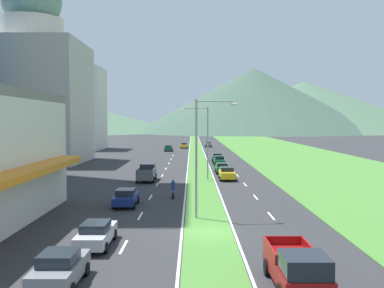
% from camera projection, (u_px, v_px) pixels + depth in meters
% --- Properties ---
extents(ground_plane, '(600.00, 600.00, 0.00)m').
position_uv_depth(ground_plane, '(207.00, 233.00, 29.08)').
color(ground_plane, '#2D2D30').
extents(grass_median, '(3.20, 240.00, 0.06)m').
position_uv_depth(grass_median, '(197.00, 157.00, 88.99)').
color(grass_median, '#477F33').
rests_on(grass_median, ground_plane).
extents(grass_verge_right, '(24.00, 240.00, 0.06)m').
position_uv_depth(grass_verge_right, '(298.00, 157.00, 89.03)').
color(grass_verge_right, '#477F33').
rests_on(grass_verge_right, ground_plane).
extents(lane_dash_left_2, '(0.16, 2.80, 0.01)m').
position_uv_depth(lane_dash_left_2, '(123.00, 247.00, 25.90)').
color(lane_dash_left_2, silver).
rests_on(lane_dash_left_2, ground_plane).
extents(lane_dash_left_3, '(0.16, 2.80, 0.01)m').
position_uv_depth(lane_dash_left_3, '(140.00, 216.00, 34.30)').
color(lane_dash_left_3, silver).
rests_on(lane_dash_left_3, ground_plane).
extents(lane_dash_left_4, '(0.16, 2.80, 0.01)m').
position_uv_depth(lane_dash_left_4, '(150.00, 197.00, 42.70)').
color(lane_dash_left_4, silver).
rests_on(lane_dash_left_4, ground_plane).
extents(lane_dash_left_5, '(0.16, 2.80, 0.01)m').
position_uv_depth(lane_dash_left_5, '(157.00, 185.00, 51.10)').
color(lane_dash_left_5, silver).
rests_on(lane_dash_left_5, ground_plane).
extents(lane_dash_left_6, '(0.16, 2.80, 0.01)m').
position_uv_depth(lane_dash_left_6, '(161.00, 175.00, 59.50)').
color(lane_dash_left_6, silver).
rests_on(lane_dash_left_6, ground_plane).
extents(lane_dash_left_7, '(0.16, 2.80, 0.01)m').
position_uv_depth(lane_dash_left_7, '(165.00, 169.00, 67.90)').
color(lane_dash_left_7, silver).
rests_on(lane_dash_left_7, ground_plane).
extents(lane_dash_left_8, '(0.16, 2.80, 0.01)m').
position_uv_depth(lane_dash_left_8, '(168.00, 163.00, 76.30)').
color(lane_dash_left_8, silver).
rests_on(lane_dash_left_8, ground_plane).
extents(lane_dash_left_9, '(0.16, 2.80, 0.01)m').
position_uv_depth(lane_dash_left_9, '(170.00, 159.00, 84.70)').
color(lane_dash_left_9, silver).
rests_on(lane_dash_left_9, ground_plane).
extents(lane_dash_left_10, '(0.16, 2.80, 0.01)m').
position_uv_depth(lane_dash_left_10, '(172.00, 156.00, 93.10)').
color(lane_dash_left_10, silver).
rests_on(lane_dash_left_10, ground_plane).
extents(lane_dash_right_2, '(0.16, 2.80, 0.01)m').
position_uv_depth(lane_dash_right_2, '(296.00, 247.00, 25.92)').
color(lane_dash_right_2, silver).
rests_on(lane_dash_right_2, ground_plane).
extents(lane_dash_right_3, '(0.16, 2.80, 0.01)m').
position_uv_depth(lane_dash_right_3, '(270.00, 216.00, 34.32)').
color(lane_dash_right_3, silver).
rests_on(lane_dash_right_3, ground_plane).
extents(lane_dash_right_4, '(0.16, 2.80, 0.01)m').
position_uv_depth(lane_dash_right_4, '(255.00, 197.00, 42.72)').
color(lane_dash_right_4, silver).
rests_on(lane_dash_right_4, ground_plane).
extents(lane_dash_right_5, '(0.16, 2.80, 0.01)m').
position_uv_depth(lane_dash_right_5, '(244.00, 185.00, 51.12)').
color(lane_dash_right_5, silver).
rests_on(lane_dash_right_5, ground_plane).
extents(lane_dash_right_6, '(0.16, 2.80, 0.01)m').
position_uv_depth(lane_dash_right_6, '(237.00, 175.00, 59.52)').
color(lane_dash_right_6, silver).
rests_on(lane_dash_right_6, ground_plane).
extents(lane_dash_right_7, '(0.16, 2.80, 0.01)m').
position_uv_depth(lane_dash_right_7, '(231.00, 169.00, 67.92)').
color(lane_dash_right_7, silver).
rests_on(lane_dash_right_7, ground_plane).
extents(lane_dash_right_8, '(0.16, 2.80, 0.01)m').
position_uv_depth(lane_dash_right_8, '(227.00, 163.00, 76.32)').
color(lane_dash_right_8, silver).
rests_on(lane_dash_right_8, ground_plane).
extents(lane_dash_right_9, '(0.16, 2.80, 0.01)m').
position_uv_depth(lane_dash_right_9, '(223.00, 159.00, 84.72)').
color(lane_dash_right_9, silver).
rests_on(lane_dash_right_9, ground_plane).
extents(lane_dash_right_10, '(0.16, 2.80, 0.01)m').
position_uv_depth(lane_dash_right_10, '(220.00, 156.00, 93.12)').
color(lane_dash_right_10, silver).
rests_on(lane_dash_right_10, ground_plane).
extents(edge_line_median_left, '(0.16, 240.00, 0.01)m').
position_uv_depth(edge_line_median_left, '(188.00, 157.00, 88.99)').
color(edge_line_median_left, silver).
rests_on(edge_line_median_left, ground_plane).
extents(edge_line_median_right, '(0.16, 240.00, 0.01)m').
position_uv_depth(edge_line_median_right, '(205.00, 157.00, 89.00)').
color(edge_line_median_right, silver).
rests_on(edge_line_median_right, ground_plane).
extents(domed_building, '(17.59, 17.59, 33.40)m').
position_uv_depth(domed_building, '(33.00, 85.00, 77.73)').
color(domed_building, '#B7B2A8').
rests_on(domed_building, ground_plane).
extents(midrise_colored, '(12.84, 12.84, 20.93)m').
position_uv_depth(midrise_colored, '(77.00, 109.00, 113.31)').
color(midrise_colored, silver).
rests_on(midrise_colored, ground_plane).
extents(hill_far_left, '(194.77, 194.77, 24.96)m').
position_uv_depth(hill_far_left, '(38.00, 113.00, 295.39)').
color(hill_far_left, '#47664C').
rests_on(hill_far_left, ground_plane).
extents(hill_far_center, '(151.58, 151.58, 40.23)m').
position_uv_depth(hill_far_center, '(253.00, 100.00, 276.40)').
color(hill_far_center, '#3D5647').
rests_on(hill_far_center, ground_plane).
extents(hill_far_right, '(179.53, 179.53, 34.45)m').
position_uv_depth(hill_far_right, '(304.00, 106.00, 305.62)').
color(hill_far_right, '#47664C').
rests_on(hill_far_right, ground_plane).
extents(street_lamp_near, '(3.21, 0.48, 9.02)m').
position_uv_depth(street_lamp_near, '(200.00, 150.00, 33.09)').
color(street_lamp_near, '#99999E').
rests_on(street_lamp_near, ground_plane).
extents(street_lamp_mid, '(3.42, 0.28, 9.12)m').
position_uv_depth(street_lamp_mid, '(204.00, 137.00, 55.16)').
color(street_lamp_mid, '#99999E').
rests_on(street_lamp_mid, ground_plane).
extents(car_0, '(1.95, 4.29, 1.51)m').
position_uv_depth(car_0, '(125.00, 197.00, 38.24)').
color(car_0, navy).
rests_on(car_0, ground_plane).
extents(car_1, '(1.89, 4.71, 1.47)m').
position_uv_depth(car_1, '(183.00, 145.00, 118.27)').
color(car_1, yellow).
rests_on(car_1, ground_plane).
extents(car_2, '(1.88, 4.40, 1.51)m').
position_uv_depth(car_2, '(218.00, 160.00, 73.49)').
color(car_2, '#0C5128').
rests_on(car_2, ground_plane).
extents(car_3, '(1.87, 4.69, 1.47)m').
position_uv_depth(car_3, '(95.00, 234.00, 25.99)').
color(car_3, '#B2B2B7').
rests_on(car_3, ground_plane).
extents(car_4, '(1.93, 4.19, 1.45)m').
position_uv_depth(car_4, '(168.00, 148.00, 106.56)').
color(car_4, '#0C5128').
rests_on(car_4, ground_plane).
extents(car_5, '(1.96, 4.50, 1.60)m').
position_uv_depth(car_5, '(226.00, 173.00, 55.25)').
color(car_5, yellow).
rests_on(car_5, ground_plane).
extents(car_6, '(1.93, 4.19, 1.61)m').
position_uv_depth(car_6, '(59.00, 269.00, 19.70)').
color(car_6, slate).
rests_on(car_6, ground_plane).
extents(car_7, '(1.89, 4.78, 1.45)m').
position_uv_depth(car_7, '(221.00, 168.00, 62.23)').
color(car_7, '#0C5128').
rests_on(car_7, ground_plane).
extents(car_8, '(1.89, 4.20, 1.53)m').
position_uv_depth(car_8, '(216.00, 158.00, 79.07)').
color(car_8, '#0C5128').
rests_on(car_8, ground_plane).
extents(car_9, '(1.86, 4.72, 1.40)m').
position_uv_depth(car_9, '(207.00, 144.00, 124.35)').
color(car_9, slate).
rests_on(car_9, ground_plane).
extents(pickup_truck_0, '(2.18, 5.40, 2.00)m').
position_uv_depth(pickup_truck_0, '(296.00, 269.00, 19.17)').
color(pickup_truck_0, maroon).
rests_on(pickup_truck_0, ground_plane).
extents(pickup_truck_1, '(2.18, 5.40, 2.00)m').
position_uv_depth(pickup_truck_1, '(146.00, 173.00, 54.30)').
color(pickup_truck_1, '#515459').
rests_on(pickup_truck_1, ground_plane).
extents(motorcycle_rider, '(0.36, 2.00, 1.80)m').
position_uv_depth(motorcycle_rider, '(172.00, 190.00, 42.28)').
color(motorcycle_rider, black).
rests_on(motorcycle_rider, ground_plane).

